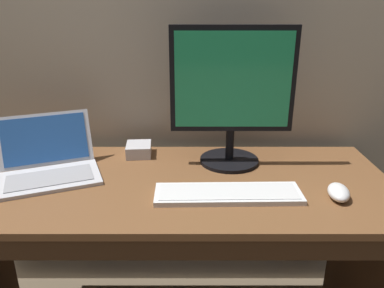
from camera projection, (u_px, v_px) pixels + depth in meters
name	position (u px, v px, depth m)	size (l,w,h in m)	color
back_wall	(167.00, 1.00, 1.49)	(5.00, 0.04, 2.76)	#ADA38E
desk	(165.00, 241.00, 1.41)	(1.65, 0.66, 0.78)	brown
laptop_silver	(50.00, 162.00, 1.36)	(0.43, 0.40, 0.20)	silver
external_monitor	(234.00, 92.00, 1.36)	(0.46, 0.23, 0.53)	black
wired_keyboard	(229.00, 194.00, 1.21)	(0.48, 0.15, 0.02)	white
computer_mouse	(340.00, 192.00, 1.20)	(0.07, 0.11, 0.04)	white
external_drive_box	(140.00, 149.00, 1.54)	(0.10, 0.12, 0.05)	silver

